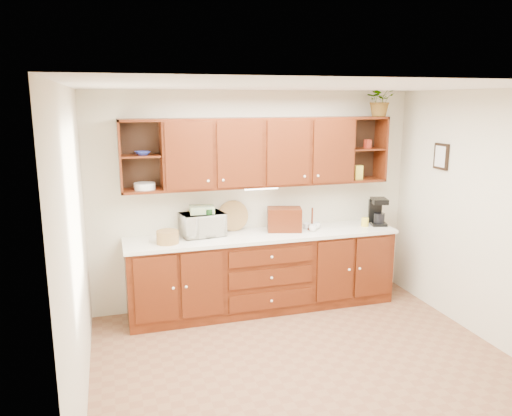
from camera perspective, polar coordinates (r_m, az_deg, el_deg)
floor at (r=5.01m, az=6.02°, el=-17.62°), size 4.00×4.00×0.00m
ceiling at (r=4.35m, az=6.80°, el=13.63°), size 4.00×4.00×0.00m
back_wall at (r=6.11m, az=-0.00°, el=1.04°), size 4.00×0.00×4.00m
left_wall at (r=4.18m, az=-19.89°, el=-5.05°), size 0.00×3.50×3.50m
right_wall at (r=5.58m, az=25.66°, el=-1.27°), size 0.00×3.50×3.50m
base_cabinets at (r=6.06m, az=0.82°, el=-7.40°), size 3.20×0.60×0.90m
countertop at (r=5.91m, az=0.86°, el=-3.14°), size 3.24×0.64×0.04m
upper_cabinets at (r=5.87m, az=0.54°, el=6.43°), size 3.20×0.33×0.80m
undercabinet_light at (r=5.88m, az=0.60°, el=2.27°), size 0.40×0.05×0.02m
framed_picture at (r=6.17m, az=20.41°, el=5.54°), size 0.03×0.24×0.30m
wicker_basket at (r=5.58m, az=-10.07°, el=-3.29°), size 0.32×0.32×0.14m
microwave at (r=5.82m, az=-6.16°, el=-1.88°), size 0.54×0.41×0.27m
towel_stack at (r=5.78m, az=-6.20°, el=-0.18°), size 0.29×0.23×0.08m
wine_bottle at (r=5.73m, az=-5.35°, el=-1.76°), size 0.08×0.08×0.33m
woven_tray at (r=6.06m, az=-2.61°, el=-2.49°), size 0.37×0.11×0.37m
bread_box at (r=6.01m, az=3.25°, el=-1.31°), size 0.46×0.35×0.28m
mug_tree at (r=6.12m, az=6.41°, el=-2.08°), size 0.25×0.25×0.27m
canister_red at (r=5.99m, az=4.82°, el=-2.08°), size 0.13×0.13×0.14m
canister_white at (r=6.04m, az=3.89°, el=-1.81°), size 0.09×0.09×0.17m
canister_yellow at (r=6.38m, az=12.34°, el=-1.58°), size 0.11×0.11×0.11m
coffee_maker at (r=6.48m, az=13.75°, el=-0.43°), size 0.24×0.28×0.34m
bowl_stack at (r=5.61m, az=-12.86°, el=6.13°), size 0.21×0.21×0.04m
plate_stack at (r=5.66m, az=-12.62°, el=2.47°), size 0.29×0.29×0.07m
pantry_box_yellow at (r=6.36m, az=11.62°, el=4.02°), size 0.10×0.09×0.17m
pantry_box_red at (r=6.38m, az=12.64°, el=7.15°), size 0.08×0.08×0.11m
potted_plant at (r=6.39m, az=14.02°, el=11.92°), size 0.40×0.36×0.40m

